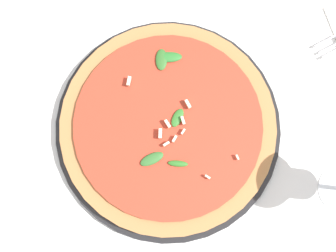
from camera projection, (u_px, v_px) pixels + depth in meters
ground_plane at (161, 138)px, 0.74m from camera, size 6.00×6.00×0.00m
pizza_arugula_main at (168, 127)px, 0.72m from camera, size 0.35×0.35×0.05m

